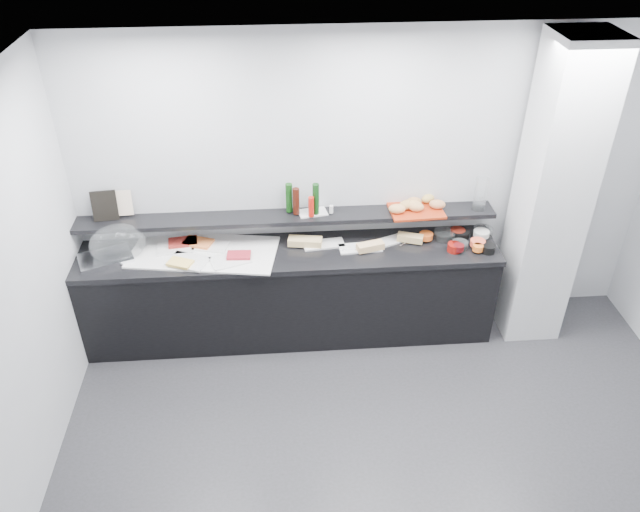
{
  "coord_description": "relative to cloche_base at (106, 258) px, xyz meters",
  "views": [
    {
      "loc": [
        -0.77,
        -2.77,
        3.84
      ],
      "look_at": [
        -0.45,
        1.45,
        1.0
      ],
      "focal_mm": 35.0,
      "sensor_mm": 36.0,
      "label": 1
    }
  ],
  "objects": [
    {
      "name": "bowl_black_fruit",
      "position": [
        3.23,
        -0.12,
        0.02
      ],
      "size": [
        0.16,
        0.16,
        0.07
      ],
      "primitive_type": "cylinder",
      "rotation": [
        0.0,
        0.0,
        0.38
      ],
      "color": "black",
      "rests_on": "counter_top"
    },
    {
      "name": "platter_meat_a",
      "position": [
        0.57,
        0.12,
        0.0
      ],
      "size": [
        0.33,
        0.24,
        0.01
      ],
      "primitive_type": "cube",
      "rotation": [
        0.0,
        0.0,
        0.1
      ],
      "color": "white",
      "rests_on": "linen_runner"
    },
    {
      "name": "bread_roll_mide",
      "position": [
        2.63,
        0.19,
        0.29
      ],
      "size": [
        0.19,
        0.16,
        0.08
      ],
      "primitive_type": "ellipsoid",
      "rotation": [
        0.0,
        0.0,
        -0.41
      ],
      "color": "tan",
      "rests_on": "bread_tray"
    },
    {
      "name": "counter_top",
      "position": [
        1.53,
        0.03,
        -0.05
      ],
      "size": [
        3.62,
        0.62,
        0.05
      ],
      "primitive_type": "cube",
      "color": "black",
      "rests_on": "buffet_cabinet"
    },
    {
      "name": "tongs_right",
      "position": [
        2.55,
        0.05,
        -0.0
      ],
      "size": [
        0.14,
        0.1,
        0.01
      ],
      "primitive_type": "cylinder",
      "rotation": [
        0.0,
        1.57,
        0.62
      ],
      "color": "silver",
      "rests_on": "sandwich_plate_right"
    },
    {
      "name": "sandwich_plate_mid",
      "position": [
        2.15,
        0.02,
        -0.01
      ],
      "size": [
        0.37,
        0.18,
        0.01
      ],
      "primitive_type": "cube",
      "rotation": [
        0.0,
        0.0,
        0.06
      ],
      "color": "white",
      "rests_on": "counter_top"
    },
    {
      "name": "fill_glass_cream",
      "position": [
        3.24,
        0.11,
        0.03
      ],
      "size": [
        0.17,
        0.17,
        0.05
      ],
      "primitive_type": "cylinder",
      "rotation": [
        0.0,
        0.0,
        -0.26
      ],
      "color": "white",
      "rests_on": "bowl_glass_cream"
    },
    {
      "name": "bread_roll_s",
      "position": [
        2.64,
        0.16,
        0.29
      ],
      "size": [
        0.15,
        0.11,
        0.08
      ],
      "primitive_type": "ellipsoid",
      "rotation": [
        0.0,
        0.0,
        -0.19
      ],
      "color": "#C5874B",
      "rests_on": "bread_tray"
    },
    {
      "name": "fill_black_fruit",
      "position": [
        3.14,
        -0.12,
        0.03
      ],
      "size": [
        0.11,
        0.11,
        0.05
      ],
      "primitive_type": "cylinder",
      "rotation": [
        0.0,
        0.0,
        -0.29
      ],
      "color": "orange",
      "rests_on": "bowl_black_fruit"
    },
    {
      "name": "print_art",
      "position": [
        0.15,
        0.29,
        0.36
      ],
      "size": [
        0.17,
        0.06,
        0.22
      ],
      "primitive_type": "cube",
      "rotation": [
        -0.21,
        0.0,
        0.08
      ],
      "color": "beige",
      "rests_on": "framed_print"
    },
    {
      "name": "carafe",
      "position": [
        3.2,
        0.18,
        0.38
      ],
      "size": [
        0.13,
        0.13,
        0.3
      ],
      "primitive_type": "cylinder",
      "rotation": [
        0.0,
        0.0,
        -0.22
      ],
      "color": "white",
      "rests_on": "wall_shelf"
    },
    {
      "name": "sandwich_plate_left",
      "position": [
        1.84,
        0.1,
        -0.01
      ],
      "size": [
        0.37,
        0.19,
        0.01
      ],
      "primitive_type": "cube",
      "rotation": [
        0.0,
        0.0,
        0.12
      ],
      "color": "silver",
      "rests_on": "counter_top"
    },
    {
      "name": "column",
      "position": [
        3.73,
        -0.02,
        0.43
      ],
      "size": [
        0.5,
        0.5,
        2.7
      ],
      "primitive_type": "cube",
      "color": "silver",
      "rests_on": "ground"
    },
    {
      "name": "platter_cheese",
      "position": [
        0.69,
        -0.1,
        0.0
      ],
      "size": [
        0.38,
        0.33,
        0.01
      ],
      "primitive_type": "cube",
      "rotation": [
        0.0,
        0.0,
        -0.41
      ],
      "color": "white",
      "rests_on": "linen_runner"
    },
    {
      "name": "cloche_dome",
      "position": [
        0.11,
        0.06,
        0.11
      ],
      "size": [
        0.53,
        0.42,
        0.34
      ],
      "primitive_type": "ellipsoid",
      "rotation": [
        0.0,
        0.0,
        0.27
      ],
      "color": "white",
      "rests_on": "cloche_base"
    },
    {
      "name": "fill_glass_fruit",
      "position": [
        2.74,
        0.1,
        0.03
      ],
      "size": [
        0.13,
        0.13,
        0.05
      ],
      "primitive_type": "cylinder",
      "rotation": [
        0.0,
        0.0,
        0.07
      ],
      "color": "orange",
      "rests_on": "bowl_glass_fruit"
    },
    {
      "name": "back_wall",
      "position": [
        2.23,
        0.33,
        0.43
      ],
      "size": [
        5.0,
        0.02,
        2.7
      ],
      "primitive_type": "cube",
      "color": "#B5B9BD",
      "rests_on": "ground"
    },
    {
      "name": "bowl_glass_cream",
      "position": [
        3.26,
        0.15,
        0.02
      ],
      "size": [
        0.2,
        0.2,
        0.07
      ],
      "primitive_type": "cylinder",
      "rotation": [
        0.0,
        0.0,
        0.18
      ],
      "color": "white",
      "rests_on": "counter_top"
    },
    {
      "name": "bowl_black_jam",
      "position": [
        3.06,
        0.13,
        0.02
      ],
      "size": [
        0.2,
        0.2,
        0.07
      ],
      "primitive_type": "cylinder",
      "rotation": [
        0.0,
        0.0,
        0.37
      ],
      "color": "black",
      "rests_on": "counter_top"
    },
    {
      "name": "bowl_glass_salmon",
      "position": [
        3.0,
        -0.05,
        0.02
      ],
      "size": [
        0.16,
        0.16,
        0.07
      ],
      "primitive_type": "cylinder",
      "rotation": [
        0.0,
        0.0,
        0.23
      ],
      "color": "white",
      "rests_on": "counter_top"
    },
    {
      "name": "food_salmon",
      "position": [
        0.76,
        0.16,
        0.02
      ],
      "size": [
        0.28,
        0.23,
        0.02
      ],
      "primitive_type": "cube",
      "rotation": [
        0.0,
        0.0,
        -0.36
      ],
      "color": "orange",
      "rests_on": "platter_salmon"
    },
    {
      "name": "fill_red_jam",
      "position": [
        2.98,
        -0.1,
        0.03
      ],
      "size": [
        0.1,
        0.1,
        0.05
      ],
      "primitive_type": "cylinder",
      "rotation": [
        0.0,
        0.0,
        0.11
      ],
      "color": "#4F0B0E",
      "rests_on": "bowl_red_jam"
    },
    {
      "name": "bowl_red_jam",
      "position": [
        2.94,
        -0.08,
        0.02
      ],
      "size": [
        0.15,
        0.15,
        0.07
      ],
      "primitive_type": "cylinder",
      "rotation": [
        0.0,
        0.0,
        0.38
      ],
      "color": "maroon",
      "rests_on": "counter_top"
    },
    {
      "name": "fill_black_jam",
      "position": [
        3.03,
        0.15,
        0.03
      ],
      "size": [
        0.14,
        0.14,
        0.05
      ],
      "primitive_type": "cylinder",
      "rotation": [
        0.0,
        0.0,
        0.1
      ],
      "color": "#63180E",
      "rests_on": "bowl_black_jam"
    },
    {
      "name": "bread_roll_sw",
      "position": [
        2.47,
        0.14,
        0.29
      ],
      "size": [
        0.16,
        0.11,
        0.08
      ],
      "primitive_type": "ellipsoid",
      "rotation": [
        0.0,
        0.0,
        -0.15
      ],
      "color": "tan",
      "rests_on": "bread_tray"
    },
    {
      "name": "bowl_glass_fruit",
      "position": [
        2.91,
        0.13,
        0.02
      ],
      "size": [
        0.21,
        0.21,
        0.07
      ],
      "primitive_type": "cylinder",
      "rotation": [
        0.0,
        0.0,
        -0.13
      ],
      "color": "silver",
      "rests_on": "counter_top"
    },
    {
      "name": "cloche_base",
      "position": [
        0.0,
        0.0,
        0.0
      ],
      "size": [
        0.5,
        0.42,
        0.04
      ],
      "primitive_type": "cube",
      "rotation": [
        0.0,
        0.0,
        0.37
      ],
      "color": "silver",
      "rests_on": "counter_top"
    },
    {
      "name": "sandwich_food_mid",
      "position": [
        2.23,
        -0.02,
        0.02
      ],
      "size": [
        0.25,
        0.14,
        0.06
      ],
      "primitive_type": "cube",
      "rotation": [
        0.0,
        0.0,
        0.25
      ],
      "color": "tan",
      "rests_on": "sandwich_plate_mid"
    },
    {
      "name": "tongs_mid",
      "position": [
        2.05,
        -0.02,
        -0.0
      ],
      "size": [
        0.16,
        0.01,
        0.01
      ],
      "primitive_type": "cylinder",
      "rotation": [
        0.0,
        1.57,
        0.04
      ],
      "color": "#B2B5B9",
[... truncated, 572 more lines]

